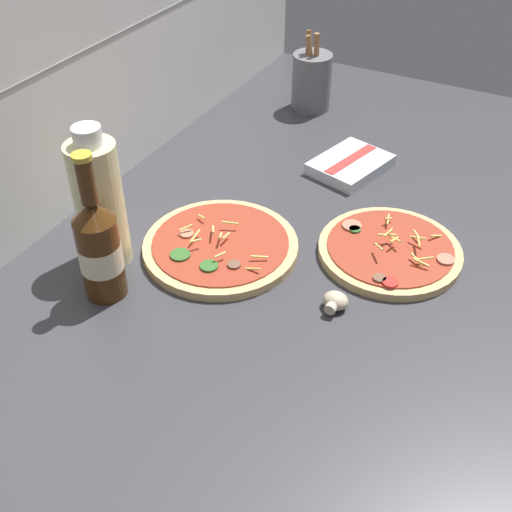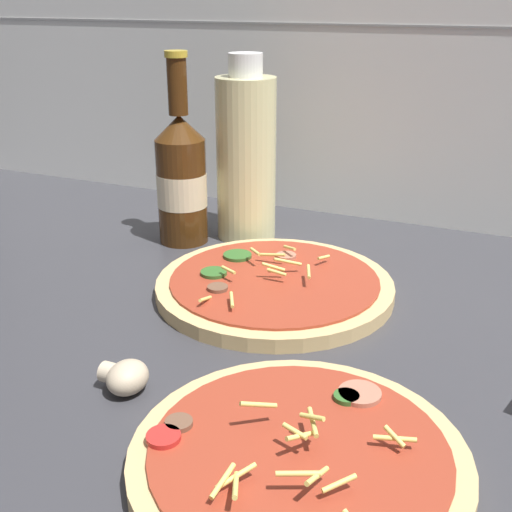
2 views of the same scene
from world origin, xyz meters
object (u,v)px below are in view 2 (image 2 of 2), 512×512
pizza_near (298,458)px  pizza_far (274,286)px  mushroom_left (126,377)px  beer_bottle (181,177)px  oil_bottle (246,156)px

pizza_near → pizza_far: 28.98cm
pizza_near → pizza_far: (-12.55, 26.12, 0.02)cm
mushroom_left → pizza_near: bearing=-10.6°
mushroom_left → pizza_far: bearing=79.6°
pizza_near → mushroom_left: (-16.78, 3.14, 0.50)cm
pizza_far → mushroom_left: (-4.23, -22.98, 0.47)cm
pizza_far → beer_bottle: 22.11cm
pizza_far → mushroom_left: 23.37cm
oil_bottle → mushroom_left: bearing=-80.6°
pizza_near → pizza_far: bearing=115.7°
pizza_far → pizza_near: bearing=-64.3°
pizza_near → beer_bottle: (-30.24, 36.69, 8.05)cm
pizza_near → mushroom_left: pizza_near is taller
oil_bottle → pizza_near: bearing=-61.0°
pizza_far → mushroom_left: pizza_far is taller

